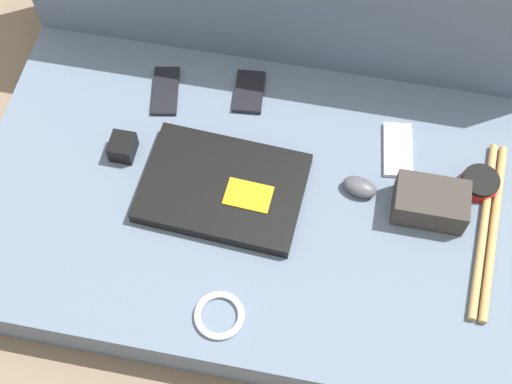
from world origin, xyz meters
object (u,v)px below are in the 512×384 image
object	(u,v)px
phone_small	(165,91)
camera_pouch	(430,203)
charger_brick	(123,147)
speaker_puck	(480,183)
laptop	(223,188)
phone_black	(398,150)
phone_silver	(249,92)
computer_mouse	(360,187)

from	to	relation	value
phone_small	camera_pouch	world-z (taller)	camera_pouch
charger_brick	speaker_puck	bearing A→B (deg)	4.61
laptop	charger_brick	size ratio (longest dim) A/B	5.95
phone_black	charger_brick	bearing A→B (deg)	-175.11
speaker_puck	camera_pouch	distance (m)	0.12
phone_silver	camera_pouch	distance (m)	0.45
camera_pouch	charger_brick	distance (m)	0.62
computer_mouse	phone_black	distance (m)	0.13
laptop	phone_small	bearing A→B (deg)	132.27
speaker_puck	charger_brick	distance (m)	0.72
speaker_puck	phone_silver	distance (m)	0.51
computer_mouse	laptop	bearing A→B (deg)	-154.76
camera_pouch	speaker_puck	bearing A→B (deg)	37.60
camera_pouch	laptop	bearing A→B (deg)	-175.00
laptop	computer_mouse	world-z (taller)	laptop
phone_small	charger_brick	world-z (taller)	charger_brick
phone_black	camera_pouch	world-z (taller)	camera_pouch
phone_small	speaker_puck	bearing A→B (deg)	-19.44
laptop	phone_black	distance (m)	0.37
laptop	computer_mouse	size ratio (longest dim) A/B	4.24
phone_silver	phone_black	world-z (taller)	phone_silver
phone_silver	phone_black	xyz separation A→B (m)	(0.33, -0.09, -0.00)
charger_brick	camera_pouch	bearing A→B (deg)	-1.49
phone_silver	phone_small	distance (m)	0.18
laptop	camera_pouch	world-z (taller)	camera_pouch
speaker_puck	phone_black	distance (m)	0.17
computer_mouse	phone_small	xyz separation A→B (m)	(-0.44, 0.16, -0.01)
phone_black	charger_brick	world-z (taller)	charger_brick
phone_small	phone_black	bearing A→B (deg)	-16.57
camera_pouch	phone_silver	bearing A→B (deg)	152.02
laptop	phone_silver	xyz separation A→B (m)	(0.00, 0.25, -0.01)
speaker_puck	charger_brick	world-z (taller)	charger_brick
computer_mouse	phone_silver	distance (m)	0.32
computer_mouse	charger_brick	size ratio (longest dim) A/B	1.40
phone_black	phone_small	world-z (taller)	same
speaker_puck	phone_silver	xyz separation A→B (m)	(-0.49, 0.14, -0.01)
phone_black	phone_small	xyz separation A→B (m)	(-0.50, 0.05, -0.00)
laptop	camera_pouch	bearing A→B (deg)	8.36
speaker_puck	laptop	bearing A→B (deg)	-167.63
phone_black	camera_pouch	bearing A→B (deg)	-67.28
phone_black	camera_pouch	size ratio (longest dim) A/B	0.95
camera_pouch	charger_brick	xyz separation A→B (m)	(-0.62, 0.02, -0.01)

